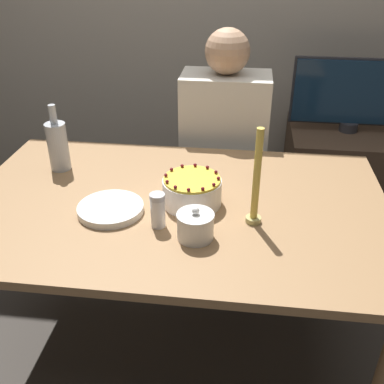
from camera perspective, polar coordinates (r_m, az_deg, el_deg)
ground_plane at (r=2.03m, az=-1.83°, el=-19.24°), size 12.00×12.00×0.00m
dining_table at (r=1.61m, az=-2.18°, el=-4.55°), size 1.47×0.92×0.73m
cake at (r=1.52m, az=-0.00°, el=0.13°), size 0.20×0.20×0.11m
sugar_bowl at (r=1.35m, az=0.43°, el=-4.29°), size 0.11×0.11×0.11m
sugar_shaker at (r=1.40m, az=-4.37°, el=-2.31°), size 0.05×0.05×0.12m
plate_stack at (r=1.52m, az=-10.30°, el=-2.10°), size 0.22×0.22×0.02m
candle at (r=1.39m, az=8.14°, el=0.84°), size 0.05×0.05×0.32m
bottle at (r=1.81m, az=-16.67°, el=5.71°), size 0.08×0.08×0.26m
person_man_blue_shirt at (r=2.22m, az=3.93°, el=2.61°), size 0.40×0.34×1.20m
side_cabinet at (r=2.75m, az=18.13°, el=1.62°), size 0.61×0.54×0.60m
tv_monitor at (r=2.57m, az=19.91°, el=11.65°), size 0.65×0.10×0.39m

